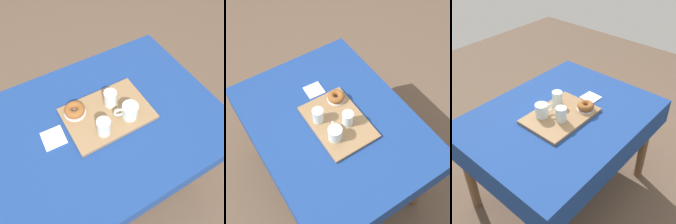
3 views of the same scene
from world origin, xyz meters
The scene contains 9 objects.
ground_plane centered at (0.00, 0.00, 0.00)m, with size 6.00×6.00×0.00m, color brown.
dining_table centered at (0.00, 0.00, 0.65)m, with size 1.24×0.94×0.74m.
serving_tray centered at (0.03, 0.02, 0.75)m, with size 0.45×0.32×0.02m, color olive.
tea_mug_left centered at (0.11, -0.06, 0.80)m, with size 0.12×0.08×0.09m.
water_glass_near centered at (0.07, 0.06, 0.80)m, with size 0.07×0.07×0.09m.
water_glass_far centered at (-0.05, -0.07, 0.80)m, with size 0.07×0.07×0.09m.
donut_plate_left centered at (-0.12, 0.10, 0.76)m, with size 0.12×0.12×0.01m, color silver.
sugar_donut_left centered at (-0.12, 0.10, 0.78)m, with size 0.11×0.11×0.04m, color brown.
paper_napkin centered at (-0.28, 0.03, 0.74)m, with size 0.11×0.11×0.01m, color white.
Camera 3 is at (1.13, 1.01, 1.85)m, focal length 46.65 mm.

